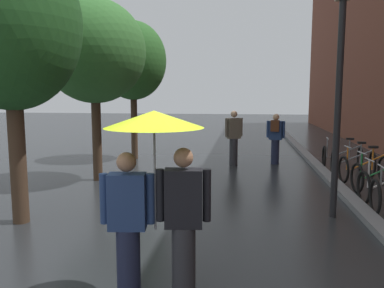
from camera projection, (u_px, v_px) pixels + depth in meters
The scene contains 12 objects.
kerb_strip at pixel (310, 158), 13.24m from camera, with size 0.30×36.00×0.12m, color slate.
street_tree_0 at pixel (10, 25), 6.43m from camera, with size 2.35×2.35×4.88m.
street_tree_1 at pixel (94, 52), 9.79m from camera, with size 2.62×2.62×4.65m.
street_tree_2 at pixel (133, 61), 13.18m from camera, with size 2.28×2.28×4.72m.
parked_bicycle_3 at pixel (380, 177), 8.83m from camera, with size 1.16×0.83×0.96m.
parked_bicycle_4 at pixel (364, 169), 9.80m from camera, with size 1.15×0.81×0.96m.
parked_bicycle_5 at pixel (353, 162), 10.69m from camera, with size 1.13×0.78×0.96m.
parked_bicycle_6 at pixel (342, 157), 11.61m from camera, with size 1.14×0.80×0.96m.
couple_under_umbrella at pixel (155, 179), 4.12m from camera, with size 1.19×1.06×2.09m.
street_lamp_post at pixel (339, 83), 6.85m from camera, with size 0.24×0.24×4.19m.
pedestrian_walking_midground at pixel (275, 137), 12.41m from camera, with size 0.58×0.39×1.62m.
pedestrian_walking_far at pixel (234, 138), 12.19m from camera, with size 0.54×0.37×1.73m.
Camera 1 is at (0.93, -3.49, 2.26)m, focal length 36.19 mm.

